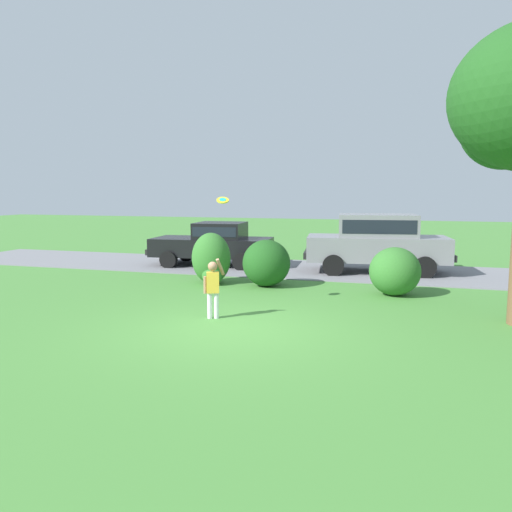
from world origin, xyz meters
name	(u,v)px	position (x,y,z in m)	size (l,w,h in m)	color
ground_plane	(233,329)	(0.00, 0.00, 0.00)	(80.00, 80.00, 0.00)	#478438
driveway_strip	(311,269)	(0.00, 7.99, 0.01)	(28.00, 4.40, 0.02)	slate
shrub_near_tree	(211,260)	(-2.27, 4.56, 0.69)	(1.15, 1.08, 1.47)	#33702B
shrub_centre_left	(266,263)	(-0.61, 4.57, 0.66)	(1.35, 1.31, 1.32)	#1E511C
shrub_centre	(395,271)	(2.89, 4.29, 0.62)	(1.30, 1.28, 1.25)	#33702B
parked_sedan	(215,242)	(-3.50, 7.94, 0.85)	(4.54, 2.38, 1.56)	black
parked_suv	(377,240)	(2.18, 7.99, 1.08)	(4.90, 2.56, 1.92)	gray
child_thrower	(213,285)	(-0.68, 0.66, 0.72)	(0.39, 0.37, 1.29)	white
frisbee	(223,200)	(-0.85, 1.73, 2.47)	(0.30, 0.26, 0.20)	yellow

